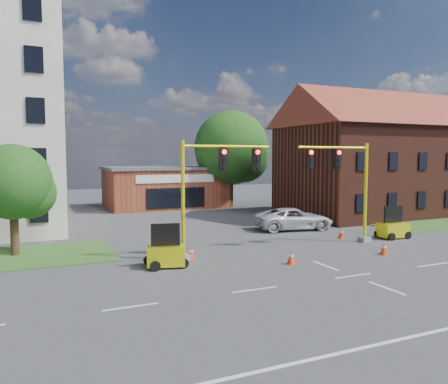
# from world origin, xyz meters

# --- Properties ---
(ground) EXTENTS (120.00, 120.00, 0.00)m
(ground) POSITION_xyz_m (0.00, 0.00, 0.00)
(ground) COLOR #414144
(ground) RESTS_ON ground
(lane_markings) EXTENTS (60.00, 36.00, 0.01)m
(lane_markings) POSITION_xyz_m (0.00, -3.00, 0.01)
(lane_markings) COLOR silver
(lane_markings) RESTS_ON ground
(brick_shop) EXTENTS (12.40, 8.40, 4.30)m
(brick_shop) POSITION_xyz_m (0.00, 29.98, 2.16)
(brick_shop) COLOR maroon
(brick_shop) RESTS_ON ground
(townhouse_row) EXTENTS (21.00, 11.00, 11.50)m
(townhouse_row) POSITION_xyz_m (18.00, 16.00, 5.93)
(townhouse_row) COLOR #502318
(townhouse_row) RESTS_ON ground
(tree_large) EXTENTS (8.28, 7.89, 10.25)m
(tree_large) POSITION_xyz_m (6.90, 27.08, 6.04)
(tree_large) COLOR #362213
(tree_large) RESTS_ON ground
(tree_nw_front) EXTENTS (4.23, 4.02, 6.03)m
(tree_nw_front) POSITION_xyz_m (-13.80, 10.58, 3.84)
(tree_nw_front) COLOR #362213
(tree_nw_front) RESTS_ON ground
(signal_mast_west) EXTENTS (5.30, 0.60, 6.20)m
(signal_mast_west) POSITION_xyz_m (-4.36, 6.00, 3.92)
(signal_mast_west) COLOR gray
(signal_mast_west) RESTS_ON ground
(signal_mast_east) EXTENTS (5.30, 0.60, 6.20)m
(signal_mast_east) POSITION_xyz_m (4.36, 6.00, 3.92)
(signal_mast_east) COLOR gray
(signal_mast_east) RESTS_ON ground
(trailer_west) EXTENTS (2.03, 1.60, 2.04)m
(trailer_west) POSITION_xyz_m (-7.25, 4.98, 0.64)
(trailer_west) COLOR #FFF215
(trailer_west) RESTS_ON ground
(trailer_east) EXTENTS (1.89, 1.35, 2.04)m
(trailer_east) POSITION_xyz_m (8.57, 6.22, 0.64)
(trailer_east) COLOR #FFF215
(trailer_east) RESTS_ON ground
(cone_a) EXTENTS (0.40, 0.40, 0.70)m
(cone_a) POSITION_xyz_m (-1.38, 2.97, 0.34)
(cone_a) COLOR #F13D0C
(cone_a) RESTS_ON ground
(cone_b) EXTENTS (0.40, 0.40, 0.70)m
(cone_b) POSITION_xyz_m (-5.57, 6.01, 0.34)
(cone_b) COLOR #F13D0C
(cone_b) RESTS_ON ground
(cone_c) EXTENTS (0.40, 0.40, 0.70)m
(cone_c) POSITION_xyz_m (4.44, 2.73, 0.34)
(cone_c) COLOR #F13D0C
(cone_c) RESTS_ON ground
(cone_d) EXTENTS (0.40, 0.40, 0.70)m
(cone_d) POSITION_xyz_m (5.45, 7.55, 0.34)
(cone_d) COLOR #F13D0C
(cone_d) RESTS_ON ground
(pickup_white) EXTENTS (6.10, 3.60, 1.59)m
(pickup_white) POSITION_xyz_m (4.51, 11.77, 0.80)
(pickup_white) COLOR silver
(pickup_white) RESTS_ON ground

